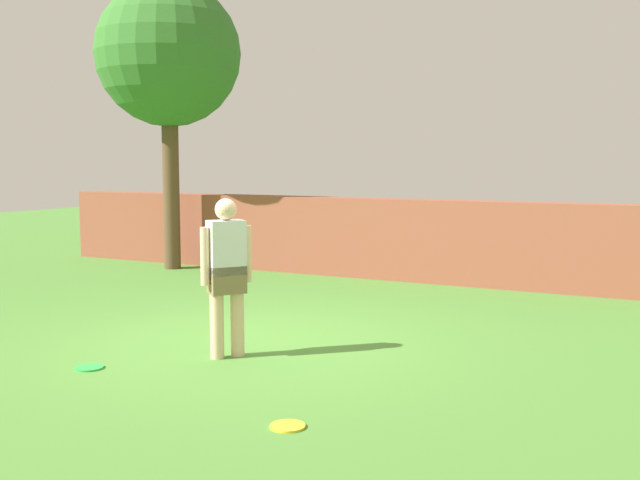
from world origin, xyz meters
The scene contains 6 objects.
ground_plane centered at (0.00, 0.00, 0.00)m, with size 40.00×40.00×0.00m, color #4C8433.
brick_wall centered at (-1.50, 4.92, 0.68)m, with size 11.53×0.50×1.36m, color brown.
tree centered at (-4.45, 4.17, 3.88)m, with size 2.62×2.62×5.23m.
person centered at (0.10, -0.63, 0.90)m, with size 0.39×0.46×1.62m.
frisbee_yellow centered at (1.66, -2.11, 0.01)m, with size 0.27×0.27×0.02m, color yellow.
frisbee_green centered at (-0.84, -1.61, 0.01)m, with size 0.27×0.27×0.02m, color green.
Camera 1 is at (4.41, -6.84, 1.99)m, focal length 42.20 mm.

